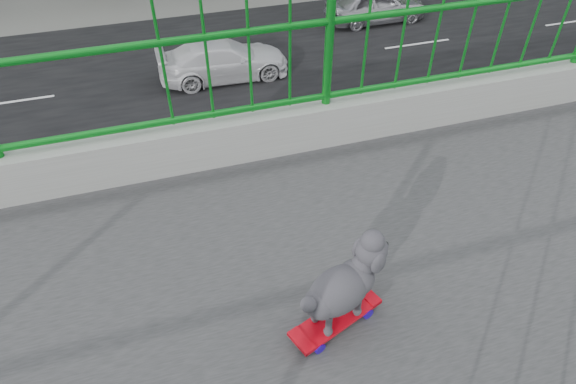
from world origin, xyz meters
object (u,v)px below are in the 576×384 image
(car_0, at_px, (538,190))
(car_3, at_px, (224,60))
(poodle, at_px, (344,285))
(skateboard, at_px, (336,319))
(car_4, at_px, (376,4))

(car_0, xyz_separation_m, car_3, (-9.60, -6.33, 0.05))
(poodle, relative_size, car_3, 0.10)
(car_3, bearing_deg, skateboard, 172.30)
(skateboard, xyz_separation_m, car_0, (-6.04, 8.44, -6.40))
(car_0, bearing_deg, poodle, -54.40)
(car_0, height_order, car_4, car_4)
(skateboard, relative_size, poodle, 1.05)
(poodle, relative_size, car_4, 0.10)
(skateboard, height_order, car_4, skateboard)
(car_3, height_order, car_4, car_4)
(car_0, bearing_deg, skateboard, -54.44)
(car_0, distance_m, car_4, 12.87)
(skateboard, distance_m, poodle, 0.23)
(skateboard, bearing_deg, car_0, 105.34)
(poodle, xyz_separation_m, car_3, (-15.63, 2.09, -6.58))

